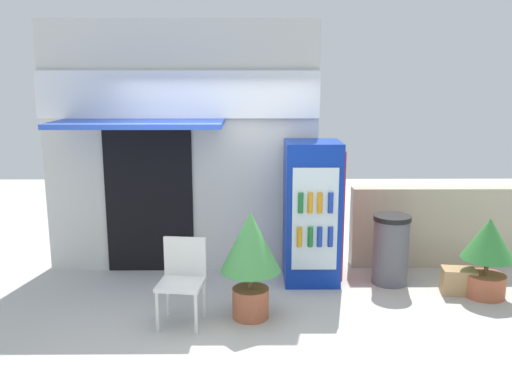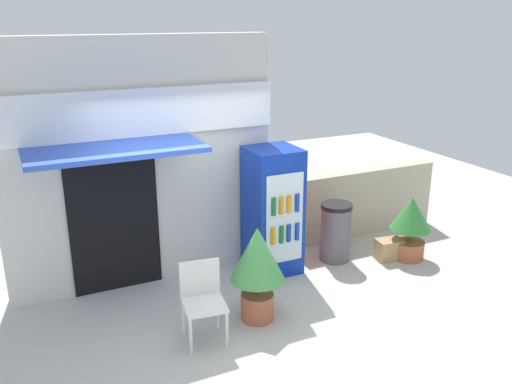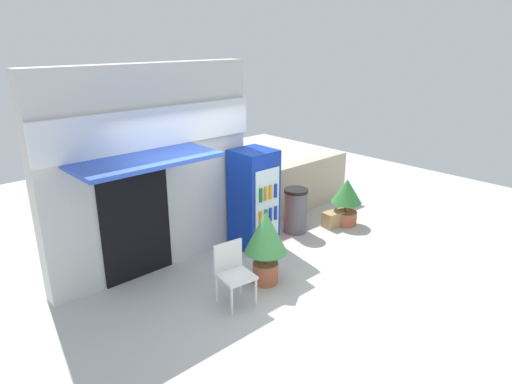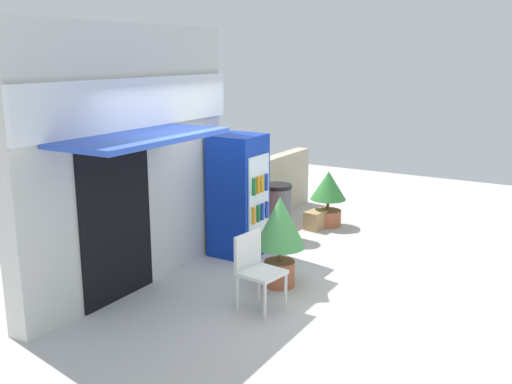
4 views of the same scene
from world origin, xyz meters
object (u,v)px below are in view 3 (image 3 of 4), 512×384
object	(u,v)px
trash_bin	(295,210)
potted_plant_near_shop	(266,239)
potted_plant_curbside	(346,198)
cardboard_box	(333,219)
drink_cooler	(254,199)
plastic_chair	(233,269)

from	to	relation	value
trash_bin	potted_plant_near_shop	bearing A→B (deg)	-150.54
potted_plant_curbside	cardboard_box	distance (m)	0.50
drink_cooler	potted_plant_near_shop	bearing A→B (deg)	-125.15
drink_cooler	plastic_chair	bearing A→B (deg)	-141.83
potted_plant_near_shop	cardboard_box	world-z (taller)	potted_plant_near_shop
plastic_chair	potted_plant_near_shop	xyz separation A→B (m)	(0.70, 0.07, 0.22)
plastic_chair	trash_bin	bearing A→B (deg)	23.26
potted_plant_curbside	plastic_chair	bearing A→B (deg)	-169.86
potted_plant_curbside	trash_bin	size ratio (longest dim) A/B	1.09
drink_cooler	potted_plant_curbside	size ratio (longest dim) A/B	1.87
drink_cooler	potted_plant_near_shop	distance (m)	1.33
potted_plant_curbside	cardboard_box	world-z (taller)	potted_plant_curbside
potted_plant_curbside	trash_bin	distance (m)	1.10
drink_cooler	cardboard_box	world-z (taller)	drink_cooler
drink_cooler	plastic_chair	distance (m)	1.90
drink_cooler	trash_bin	size ratio (longest dim) A/B	2.03
drink_cooler	potted_plant_curbside	xyz separation A→B (m)	(1.97, -0.54, -0.32)
potted_plant_near_shop	potted_plant_curbside	xyz separation A→B (m)	(2.73, 0.55, -0.17)
drink_cooler	plastic_chair	xyz separation A→B (m)	(-1.46, -1.15, -0.37)
drink_cooler	plastic_chair	size ratio (longest dim) A/B	2.01
potted_plant_near_shop	cardboard_box	xyz separation A→B (m)	(2.46, 0.64, -0.58)
potted_plant_curbside	cardboard_box	bearing A→B (deg)	161.38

